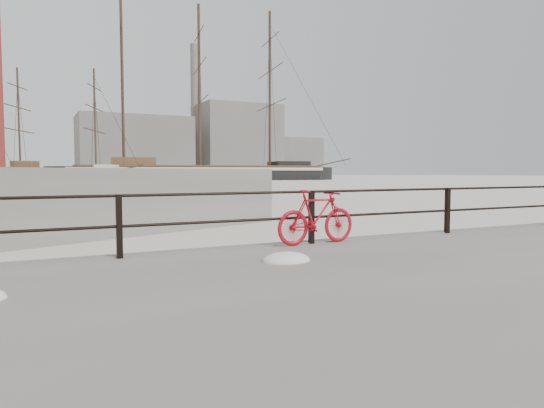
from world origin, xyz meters
name	(u,v)px	position (x,y,z in m)	size (l,w,h in m)	color
ground	(441,248)	(0.00, 0.00, 0.00)	(400.00, 400.00, 0.00)	white
guardrail	(447,210)	(0.00, -0.15, 0.85)	(28.00, 0.10, 1.00)	black
bicycle	(317,217)	(-3.45, -0.25, 0.86)	(1.69, 0.25, 1.02)	#B40C1A
barque_black	(200,180)	(23.05, 87.41, 0.00)	(65.55, 21.45, 36.70)	black
schooner_mid	(59,182)	(-3.92, 79.18, 0.00)	(26.78, 11.33, 19.45)	silver
industrial_west	(134,147)	(20.00, 140.00, 9.00)	(32.00, 18.00, 18.00)	gray
industrial_mid	(237,141)	(55.00, 145.00, 12.00)	(26.00, 20.00, 24.00)	gray
industrial_east	(289,158)	(78.00, 150.00, 7.00)	(20.00, 16.00, 14.00)	gray
smokestack	(195,111)	(42.00, 150.00, 22.00)	(2.80, 2.80, 44.00)	gray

